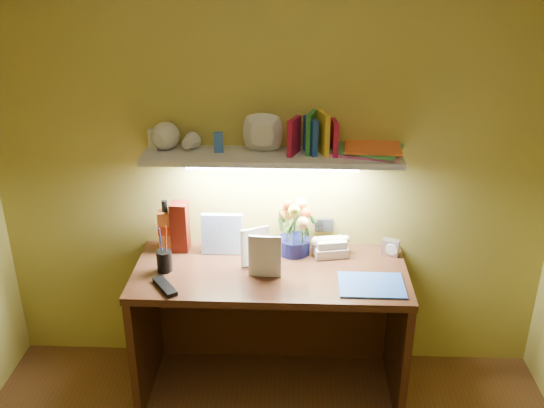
{
  "coord_description": "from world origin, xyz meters",
  "views": [
    {
      "loc": [
        0.12,
        -1.48,
        2.32
      ],
      "look_at": [
        0.0,
        1.35,
        1.05
      ],
      "focal_mm": 40.0,
      "sensor_mm": 36.0,
      "label": 1
    }
  ],
  "objects_px": {
    "flower_bouquet": "(294,227)",
    "desk_clock": "(391,247)",
    "desk": "(271,330)",
    "telephone": "(330,245)",
    "whisky_bottle": "(166,225)"
  },
  "relations": [
    {
      "from": "flower_bouquet",
      "to": "desk_clock",
      "type": "xyz_separation_m",
      "value": [
        0.52,
        -0.01,
        -0.11
      ]
    },
    {
      "from": "flower_bouquet",
      "to": "telephone",
      "type": "xyz_separation_m",
      "value": [
        0.19,
        -0.01,
        -0.1
      ]
    },
    {
      "from": "desk",
      "to": "flower_bouquet",
      "type": "relative_size",
      "value": 4.62
    },
    {
      "from": "telephone",
      "to": "desk_clock",
      "type": "xyz_separation_m",
      "value": [
        0.32,
        0.01,
        -0.01
      ]
    },
    {
      "from": "desk",
      "to": "desk_clock",
      "type": "xyz_separation_m",
      "value": [
        0.63,
        0.19,
        0.42
      ]
    },
    {
      "from": "desk",
      "to": "telephone",
      "type": "relative_size",
      "value": 8.0
    },
    {
      "from": "flower_bouquet",
      "to": "desk_clock",
      "type": "height_order",
      "value": "flower_bouquet"
    },
    {
      "from": "desk_clock",
      "to": "whisky_bottle",
      "type": "relative_size",
      "value": 0.31
    },
    {
      "from": "desk_clock",
      "to": "whisky_bottle",
      "type": "height_order",
      "value": "whisky_bottle"
    },
    {
      "from": "flower_bouquet",
      "to": "whisky_bottle",
      "type": "relative_size",
      "value": 1.07
    },
    {
      "from": "desk_clock",
      "to": "whisky_bottle",
      "type": "xyz_separation_m",
      "value": [
        -1.2,
        0.02,
        0.1
      ]
    },
    {
      "from": "desk",
      "to": "whisky_bottle",
      "type": "relative_size",
      "value": 4.92
    },
    {
      "from": "whisky_bottle",
      "to": "flower_bouquet",
      "type": "bearing_deg",
      "value": -1.09
    },
    {
      "from": "desk_clock",
      "to": "whisky_bottle",
      "type": "bearing_deg",
      "value": -159.04
    },
    {
      "from": "desk",
      "to": "desk_clock",
      "type": "relative_size",
      "value": 15.85
    }
  ]
}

